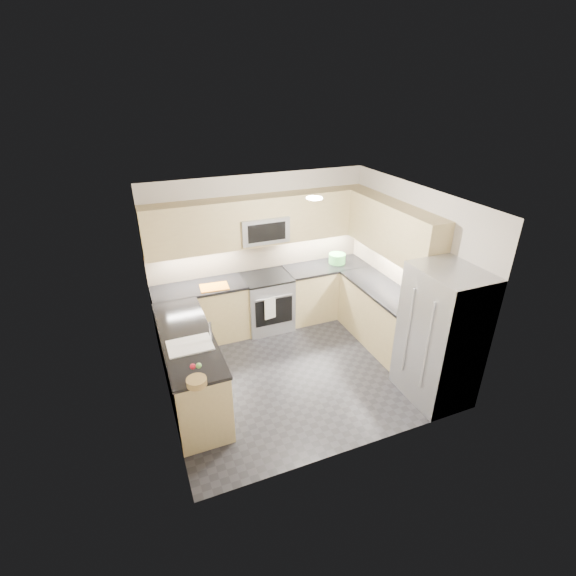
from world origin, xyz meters
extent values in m
cube|color=black|center=(0.00, 0.00, 0.00)|extent=(3.60, 3.20, 0.00)
cube|color=beige|center=(0.00, 0.00, 2.50)|extent=(3.60, 3.20, 0.02)
cube|color=#BDB2A5|center=(0.00, 1.60, 1.25)|extent=(3.60, 0.02, 2.50)
cube|color=#BDB2A5|center=(0.00, -1.60, 1.25)|extent=(3.60, 0.02, 2.50)
cube|color=#BDB2A5|center=(-1.80, 0.00, 1.25)|extent=(0.02, 3.20, 2.50)
cube|color=#BDB2A5|center=(1.80, 0.00, 1.25)|extent=(0.02, 3.20, 2.50)
cube|color=tan|center=(-1.09, 1.30, 0.45)|extent=(1.42, 0.60, 0.90)
cube|color=tan|center=(1.09, 1.30, 0.45)|extent=(1.42, 0.60, 0.90)
cube|color=tan|center=(1.50, 0.15, 0.45)|extent=(0.60, 1.70, 0.90)
cube|color=tan|center=(-1.50, 0.00, 0.45)|extent=(0.60, 2.00, 0.90)
cube|color=black|center=(-1.09, 1.30, 0.92)|extent=(1.42, 0.63, 0.04)
cube|color=black|center=(1.09, 1.30, 0.92)|extent=(1.42, 0.63, 0.04)
cube|color=black|center=(1.50, 0.15, 0.92)|extent=(0.63, 1.70, 0.04)
cube|color=black|center=(-1.50, 0.00, 0.92)|extent=(0.63, 2.00, 0.04)
cube|color=tan|center=(0.00, 1.43, 1.83)|extent=(3.60, 0.35, 0.75)
cube|color=tan|center=(1.62, 0.28, 1.83)|extent=(0.35, 1.95, 0.75)
cube|color=#C8B191|center=(0.00, 1.60, 1.20)|extent=(3.60, 0.01, 0.51)
cube|color=#C8B191|center=(1.80, 0.45, 1.20)|extent=(0.01, 2.30, 0.51)
cube|color=#A7A9AF|center=(0.00, 1.28, 0.46)|extent=(0.76, 0.65, 0.91)
cube|color=black|center=(0.00, 1.28, 0.92)|extent=(0.76, 0.65, 0.03)
cube|color=black|center=(0.00, 0.95, 0.45)|extent=(0.62, 0.02, 0.45)
cylinder|color=#B2B5BA|center=(0.00, 0.93, 0.72)|extent=(0.60, 0.02, 0.02)
cube|color=#9B9FA3|center=(0.00, 1.40, 1.70)|extent=(0.76, 0.40, 0.40)
cube|color=black|center=(0.00, 1.20, 1.70)|extent=(0.60, 0.01, 0.28)
cube|color=#9B9DA3|center=(1.45, -1.15, 0.90)|extent=(0.70, 0.90, 1.80)
cylinder|color=#B2B5BA|center=(1.08, -1.33, 0.95)|extent=(0.02, 0.02, 1.20)
cylinder|color=#B2B5BA|center=(1.08, -0.97, 0.95)|extent=(0.02, 0.02, 1.20)
cube|color=white|center=(-1.50, -0.25, 0.88)|extent=(0.52, 0.38, 0.16)
cylinder|color=silver|center=(-1.24, -0.25, 1.08)|extent=(0.03, 0.03, 0.28)
cylinder|color=#4FB852|center=(1.31, 1.32, 1.02)|extent=(0.37, 0.37, 0.16)
cube|color=orange|center=(-0.87, 1.18, 0.95)|extent=(0.45, 0.33, 0.01)
cylinder|color=#9E7F49|center=(-1.56, -0.98, 0.98)|extent=(0.25, 0.25, 0.08)
sphere|color=red|center=(-1.56, -0.81, 1.05)|extent=(0.06, 0.06, 0.06)
sphere|color=#5EA044|center=(-1.50, -0.82, 1.05)|extent=(0.06, 0.06, 0.06)
cube|color=white|center=(-0.08, 0.91, 0.55)|extent=(0.19, 0.05, 0.37)
camera|label=1|loc=(-1.97, -4.49, 3.76)|focal=26.00mm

